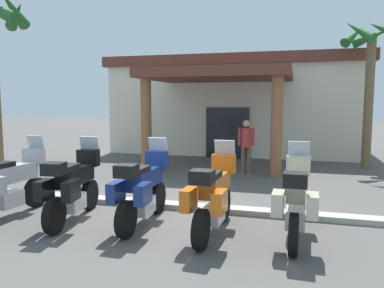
% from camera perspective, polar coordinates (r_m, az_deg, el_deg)
% --- Properties ---
extents(ground_plane, '(80.00, 80.00, 0.00)m').
position_cam_1_polar(ground_plane, '(8.13, -5.52, -10.46)').
color(ground_plane, '#514F4C').
extents(motel_building, '(11.34, 9.64, 4.32)m').
position_cam_1_polar(motel_building, '(18.43, 6.82, 5.93)').
color(motel_building, silver).
rests_on(motel_building, ground_plane).
extents(motorcycle_silver, '(0.72, 2.21, 1.61)m').
position_cam_1_polar(motorcycle_silver, '(8.59, -25.97, -5.35)').
color(motorcycle_silver, black).
rests_on(motorcycle_silver, ground_plane).
extents(motorcycle_black, '(0.79, 2.21, 1.61)m').
position_cam_1_polar(motorcycle_black, '(7.85, -17.52, -6.08)').
color(motorcycle_black, black).
rests_on(motorcycle_black, ground_plane).
extents(motorcycle_blue, '(0.70, 2.21, 1.61)m').
position_cam_1_polar(motorcycle_blue, '(7.33, -7.44, -6.70)').
color(motorcycle_blue, black).
rests_on(motorcycle_blue, ground_plane).
extents(motorcycle_orange, '(0.72, 2.21, 1.61)m').
position_cam_1_polar(motorcycle_orange, '(6.76, 3.21, -7.77)').
color(motorcycle_orange, black).
rests_on(motorcycle_orange, ground_plane).
extents(motorcycle_cream, '(0.71, 2.21, 1.61)m').
position_cam_1_polar(motorcycle_cream, '(6.78, 15.39, -7.96)').
color(motorcycle_cream, black).
rests_on(motorcycle_cream, ground_plane).
extents(pedestrian, '(0.53, 0.32, 1.76)m').
position_cam_1_polar(pedestrian, '(12.48, 8.15, 0.23)').
color(pedestrian, brown).
rests_on(pedestrian, ground_plane).
extents(palm_tree_near_portico, '(2.05, 2.09, 5.26)m').
position_cam_1_polar(palm_tree_near_portico, '(14.71, 25.34, 11.72)').
color(palm_tree_near_portico, brown).
rests_on(palm_tree_near_portico, ground_plane).
extents(curb_strip, '(9.07, 0.36, 0.12)m').
position_cam_1_polar(curb_strip, '(8.59, -4.16, -9.10)').
color(curb_strip, '#ADA89E').
rests_on(curb_strip, ground_plane).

